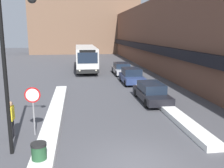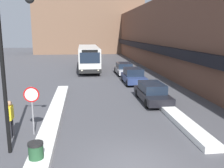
{
  "view_description": "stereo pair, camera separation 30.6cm",
  "coord_description": "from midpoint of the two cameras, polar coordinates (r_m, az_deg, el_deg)",
  "views": [
    {
      "loc": [
        -2.18,
        -8.5,
        5.0
      ],
      "look_at": [
        -0.02,
        6.78,
        1.82
      ],
      "focal_mm": 40.0,
      "sensor_mm": 36.0,
      "label": 1
    },
    {
      "loc": [
        -1.87,
        -8.54,
        5.0
      ],
      "look_at": [
        -0.02,
        6.78,
        1.82
      ],
      "focal_mm": 40.0,
      "sensor_mm": 36.0,
      "label": 2
    }
  ],
  "objects": [
    {
      "name": "parked_car_front",
      "position": [
        18.59,
        8.52,
        -1.86
      ],
      "size": [
        1.79,
        4.77,
        1.39
      ],
      "color": "black",
      "rests_on": "ground_plane"
    },
    {
      "name": "snow_bank_left",
      "position": [
        15.4,
        -13.59,
        -7.02
      ],
      "size": [
        0.9,
        15.39,
        0.31
      ],
      "color": "silver",
      "rests_on": "ground_plane"
    },
    {
      "name": "snow_bank_right",
      "position": [
        17.66,
        10.9,
        -4.48
      ],
      "size": [
        0.9,
        13.89,
        0.31
      ],
      "color": "silver",
      "rests_on": "ground_plane"
    },
    {
      "name": "building_backdrop_far",
      "position": [
        63.45,
        -6.42,
        15.72
      ],
      "size": [
        26.0,
        8.0,
        19.19
      ],
      "color": "brown",
      "rests_on": "ground_plane"
    },
    {
      "name": "parked_car_middle",
      "position": [
        25.03,
        4.14,
        1.86
      ],
      "size": [
        1.94,
        4.22,
        1.54
      ],
      "color": "navy",
      "rests_on": "ground_plane"
    },
    {
      "name": "city_bus",
      "position": [
        34.3,
        -6.28,
        6.09
      ],
      "size": [
        2.61,
        12.16,
        3.16
      ],
      "color": "silver",
      "rests_on": "ground_plane"
    },
    {
      "name": "pedestrian",
      "position": [
        12.97,
        -22.71,
        -6.79
      ],
      "size": [
        0.25,
        0.59,
        1.83
      ],
      "rotation": [
        0.0,
        0.0,
        1.55
      ],
      "color": "#232328",
      "rests_on": "ground_plane"
    },
    {
      "name": "stop_sign",
      "position": [
        12.72,
        -18.31,
        -3.64
      ],
      "size": [
        0.76,
        0.08,
        2.44
      ],
      "color": "gray",
      "rests_on": "ground_plane"
    },
    {
      "name": "parked_car_back",
      "position": [
        30.46,
        1.93,
        3.55
      ],
      "size": [
        1.94,
        4.72,
        1.41
      ],
      "color": "#B7B7BC",
      "rests_on": "ground_plane"
    },
    {
      "name": "ground_plane",
      "position": [
        10.08,
        4.87,
        -18.11
      ],
      "size": [
        160.0,
        160.0,
        0.0
      ],
      "primitive_type": "plane",
      "color": "#47474C"
    },
    {
      "name": "street_lamp",
      "position": [
        10.63,
        -22.84,
        5.64
      ],
      "size": [
        1.46,
        0.36,
        6.57
      ],
      "color": "black",
      "rests_on": "ground_plane"
    },
    {
      "name": "building_row_right",
      "position": [
        34.67,
        12.44,
        10.7
      ],
      "size": [
        5.5,
        60.0,
        9.2
      ],
      "color": "brown",
      "rests_on": "ground_plane"
    },
    {
      "name": "trash_bin",
      "position": [
        10.2,
        -17.17,
        -15.2
      ],
      "size": [
        0.59,
        0.59,
        0.95
      ],
      "color": "#234C2D",
      "rests_on": "ground_plane"
    }
  ]
}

